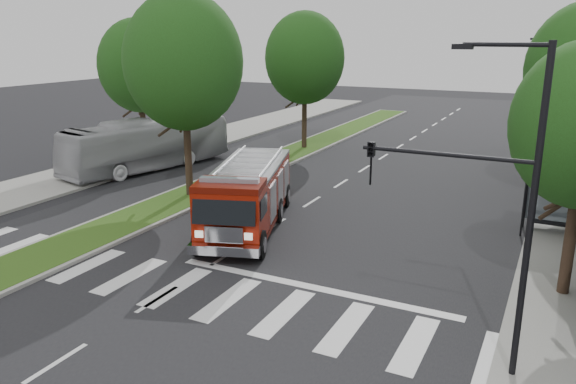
# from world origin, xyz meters

# --- Properties ---
(ground) EXTENTS (140.00, 140.00, 0.00)m
(ground) POSITION_xyz_m (0.00, 0.00, 0.00)
(ground) COLOR black
(ground) RESTS_ON ground
(sidewalk_left) EXTENTS (5.00, 80.00, 0.15)m
(sidewalk_left) POSITION_xyz_m (-14.50, 10.00, 0.07)
(sidewalk_left) COLOR gray
(sidewalk_left) RESTS_ON ground
(median) EXTENTS (3.00, 50.00, 0.15)m
(median) POSITION_xyz_m (-6.00, 18.00, 0.08)
(median) COLOR gray
(median) RESTS_ON ground
(bus_shelter) EXTENTS (3.20, 1.60, 2.61)m
(bus_shelter) POSITION_xyz_m (11.20, 8.15, 2.04)
(bus_shelter) COLOR black
(bus_shelter) RESTS_ON ground
(tree_median_near) EXTENTS (5.80, 5.80, 10.16)m
(tree_median_near) POSITION_xyz_m (-6.00, 6.00, 6.81)
(tree_median_near) COLOR black
(tree_median_near) RESTS_ON ground
(tree_median_far) EXTENTS (5.60, 5.60, 9.72)m
(tree_median_far) POSITION_xyz_m (-6.00, 20.00, 6.49)
(tree_median_far) COLOR black
(tree_median_far) RESTS_ON ground
(tree_left_mid) EXTENTS (5.20, 5.20, 9.16)m
(tree_left_mid) POSITION_xyz_m (-14.00, 12.00, 6.16)
(tree_left_mid) COLOR black
(tree_left_mid) RESTS_ON ground
(streetlight_right_near) EXTENTS (4.08, 0.22, 8.00)m
(streetlight_right_near) POSITION_xyz_m (9.61, -3.50, 4.67)
(streetlight_right_near) COLOR black
(streetlight_right_near) RESTS_ON ground
(streetlight_right_far) EXTENTS (2.11, 0.20, 8.00)m
(streetlight_right_far) POSITION_xyz_m (10.35, 20.00, 4.48)
(streetlight_right_far) COLOR black
(streetlight_right_far) RESTS_ON ground
(fire_engine) EXTENTS (5.22, 9.07, 3.02)m
(fire_engine) POSITION_xyz_m (-0.90, 3.22, 1.45)
(fire_engine) COLOR #590E04
(fire_engine) RESTS_ON ground
(city_bus) EXTENTS (5.11, 11.52, 3.12)m
(city_bus) POSITION_xyz_m (-12.00, 10.03, 1.56)
(city_bus) COLOR #B2B2B6
(city_bus) RESTS_ON ground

